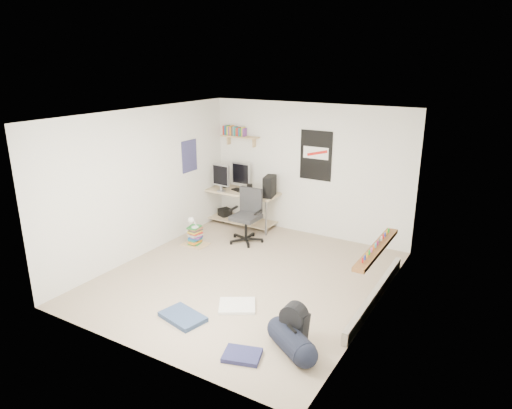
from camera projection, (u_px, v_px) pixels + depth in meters
The scene contains 26 objects.
floor at pixel (246, 277), 7.11m from camera, with size 4.00×4.50×0.01m, color gray.
ceiling at pixel (244, 115), 6.35m from camera, with size 4.00×4.50×0.01m, color white.
back_wall at pixel (308, 170), 8.58m from camera, with size 4.00×0.01×2.50m, color silver.
left_wall at pixel (145, 183), 7.70m from camera, with size 0.01×4.50×2.50m, color silver.
right_wall at pixel (380, 224), 5.76m from camera, with size 0.01×4.50×2.50m, color silver.
desk at pixel (242, 207), 9.29m from camera, with size 1.59×0.70×0.73m, color #D0AF90.
monitor_left at pixel (221, 181), 9.02m from camera, with size 0.39×0.10×0.43m, color #B7B7BC.
monitor_right at pixel (241, 180), 9.11m from camera, with size 0.40×0.10×0.44m, color #939397.
pc_tower at pixel (270, 186), 8.71m from camera, with size 0.18×0.38×0.40m, color black.
keyboard at pixel (240, 191), 9.09m from camera, with size 0.44×0.15×0.02m, color black.
speaker_left at pixel (224, 183), 9.35m from camera, with size 0.10×0.10×0.20m, color black.
speaker_right at pixel (250, 189), 8.92m from camera, with size 0.10×0.10×0.19m, color black.
office_chair at pixel (246, 217), 8.35m from camera, with size 0.65×0.65×1.00m, color #27272A.
wall_shelf at pixel (240, 137), 9.03m from camera, with size 0.80×0.22×0.24m, color tan.
poster_back_wall at pixel (316, 156), 8.40m from camera, with size 0.62×0.03×0.92m, color black.
poster_left_wall at pixel (189, 156), 8.60m from camera, with size 0.02×0.42×0.60m, color navy.
window at pixel (383, 203), 5.97m from camera, with size 0.10×1.50×1.26m, color brown.
baseboard_heater at pixel (375, 295), 6.38m from camera, with size 0.08×2.50×0.18m, color #B7B2A8.
backpack at pixel (294, 329), 5.39m from camera, with size 0.32×0.25×0.42m, color black.
duffel_bag at pixel (291, 342), 5.24m from camera, with size 0.30×0.30×0.59m, color black.
tshirt at pixel (237, 306), 6.24m from camera, with size 0.49×0.41×0.04m, color silver.
jeans_a at pixel (183, 317), 5.95m from camera, with size 0.59×0.38×0.06m, color navy.
jeans_b at pixel (242, 355), 5.19m from camera, with size 0.42×0.32×0.05m, color #22244E.
book_stack at pixel (195, 237), 8.32m from camera, with size 0.44×0.36×0.30m, color brown.
desk_lamp at pixel (195, 226), 8.22m from camera, with size 0.13×0.21×0.21m, color white.
subwoofer at pixel (225, 214), 9.55m from camera, with size 0.22×0.22×0.25m, color black.
Camera 1 is at (3.41, -5.45, 3.24)m, focal length 32.00 mm.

